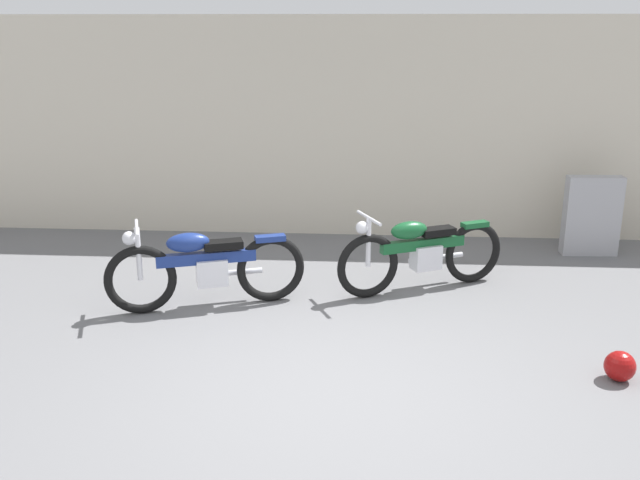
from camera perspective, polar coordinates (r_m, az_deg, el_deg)
ground_plane at (r=5.80m, az=0.92°, el=-11.91°), size 40.00×40.00×0.00m
building_wall at (r=9.67m, az=2.40°, el=8.99°), size 18.00×0.30×2.91m
stone_marker at (r=9.48m, az=20.93°, el=1.82°), size 0.69×0.23×1.00m
helmet at (r=6.37m, az=22.88°, el=-9.29°), size 0.25×0.25×0.25m
motorcycle_blue at (r=7.30m, az=-9.19°, el=-2.11°), size 1.95×0.85×0.91m
motorcycle_green at (r=7.76m, az=8.08°, el=-0.97°), size 1.84×0.99×0.89m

